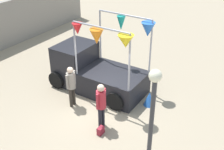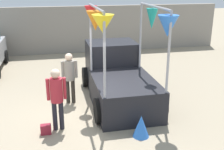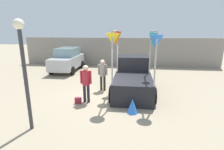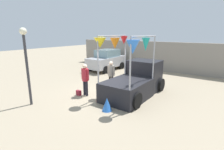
# 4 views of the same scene
# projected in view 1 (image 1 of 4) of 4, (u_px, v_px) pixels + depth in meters

# --- Properties ---
(ground_plane) EXTENTS (60.00, 60.00, 0.00)m
(ground_plane) POSITION_uv_depth(u_px,v_px,m) (98.00, 109.00, 11.12)
(ground_plane) COLOR gray
(vendor_truck) EXTENTS (2.47, 4.17, 3.27)m
(vendor_truck) POSITION_uv_depth(u_px,v_px,m) (94.00, 69.00, 12.17)
(vendor_truck) COLOR black
(vendor_truck) RESTS_ON ground
(person_customer) EXTENTS (0.53, 0.34, 1.76)m
(person_customer) POSITION_uv_depth(u_px,v_px,m) (101.00, 102.00, 9.67)
(person_customer) COLOR black
(person_customer) RESTS_ON ground
(person_vendor) EXTENTS (0.53, 0.34, 1.73)m
(person_vendor) POSITION_uv_depth(u_px,v_px,m) (71.00, 83.00, 10.83)
(person_vendor) COLOR #2D2823
(person_vendor) RESTS_ON ground
(handbag) EXTENTS (0.28, 0.16, 0.28)m
(handbag) POSITION_uv_depth(u_px,v_px,m) (101.00, 131.00, 9.77)
(handbag) COLOR maroon
(handbag) RESTS_ON ground
(street_lamp) EXTENTS (0.32, 0.32, 3.61)m
(street_lamp) POSITION_uv_depth(u_px,v_px,m) (152.00, 113.00, 6.94)
(street_lamp) COLOR #333338
(street_lamp) RESTS_ON ground
(folded_kite_bundle_azure) EXTENTS (0.51, 0.51, 0.60)m
(folded_kite_bundle_azure) POSITION_uv_depth(u_px,v_px,m) (149.00, 99.00, 11.21)
(folded_kite_bundle_azure) COLOR blue
(folded_kite_bundle_azure) RESTS_ON ground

